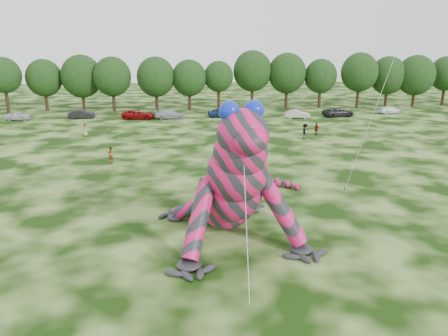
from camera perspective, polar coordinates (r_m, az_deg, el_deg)
ground at (r=25.41m, az=8.59°, el=-10.51°), size 240.00×240.00×0.00m
inflatable_gecko at (r=27.32m, az=-0.51°, el=1.03°), size 17.19×19.32×8.47m
tree_3 at (r=84.78m, az=-26.68°, el=9.64°), size 5.81×5.23×9.44m
tree_4 at (r=84.43m, az=-22.37°, el=9.97°), size 6.22×5.60×9.06m
tree_5 at (r=82.54m, az=-18.04°, el=10.53°), size 7.16×6.44×9.80m
tree_6 at (r=79.85m, az=-14.32°, el=10.55°), size 6.52×5.86×9.49m
tree_7 at (r=79.23m, az=-8.87°, el=10.80°), size 6.68×6.01×9.48m
tree_8 at (r=79.35m, az=-4.55°, el=10.74°), size 6.14×5.53×8.94m
tree_9 at (r=80.01m, az=-0.70°, el=10.73°), size 5.27×4.74×8.68m
tree_10 at (r=81.95m, az=3.72°, el=11.46°), size 7.09×6.38×10.50m
tree_11 at (r=82.88m, az=8.21°, el=11.23°), size 7.01×6.31×10.07m
tree_12 at (r=84.19m, az=12.46°, el=10.72°), size 5.99×5.39×8.97m
tree_13 at (r=86.05m, az=17.21°, el=10.88°), size 6.83×6.15×10.13m
tree_14 at (r=90.13m, az=20.57°, el=10.54°), size 6.82×6.14×9.40m
tree_15 at (r=91.59m, az=23.70°, el=10.37°), size 7.17×6.45×9.63m
tree_16 at (r=96.53m, az=26.90°, el=10.13°), size 6.26×5.63×9.37m
car_0 at (r=75.70m, az=-25.30°, el=6.19°), size 4.10×1.90×1.36m
car_1 at (r=73.70m, az=-18.10°, el=6.69°), size 4.17×1.62×1.35m
car_2 at (r=70.86m, az=-11.11°, el=6.88°), size 5.43×2.82×1.46m
car_3 at (r=70.48m, az=-7.04°, el=6.99°), size 4.97×2.22×1.42m
car_4 at (r=71.44m, az=-0.40°, el=7.23°), size 4.42×2.29×1.44m
car_5 at (r=71.42m, az=9.53°, el=6.96°), size 4.06×1.67×1.31m
car_6 at (r=74.41m, az=14.71°, el=7.06°), size 5.51×3.28×1.44m
car_7 at (r=80.67m, az=20.93°, el=7.11°), size 4.54×2.38×1.26m
spectator_5 at (r=40.40m, az=3.16°, el=0.95°), size 1.65×1.49×1.82m
spectator_0 at (r=44.02m, az=-14.61°, el=1.61°), size 0.60×0.72×1.70m
spectator_2 at (r=55.11m, az=10.53°, el=4.71°), size 0.92×1.34×1.90m
spectator_4 at (r=58.81m, az=-17.65°, el=4.77°), size 0.94×0.87×1.61m
spectator_3 at (r=58.11m, az=11.95°, el=5.02°), size 0.85×0.97×1.57m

